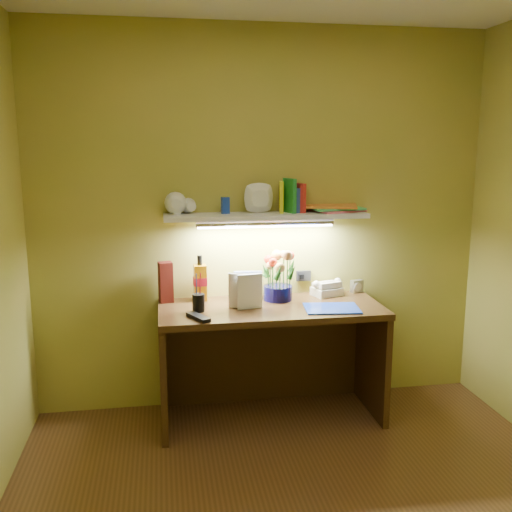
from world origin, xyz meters
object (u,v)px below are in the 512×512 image
at_px(desk, 271,363).
at_px(flower_bouquet, 278,275).
at_px(whisky_bottle, 200,278).
at_px(telephone, 327,287).
at_px(desk_clock, 357,286).

relative_size(desk, flower_bouquet, 4.25).
bearing_deg(flower_bouquet, whisky_bottle, 171.92).
distance_m(desk, whisky_bottle, 0.71).
distance_m(desk, telephone, 0.63).
relative_size(telephone, whisky_bottle, 0.62).
bearing_deg(desk_clock, flower_bouquet, 172.17).
bearing_deg(desk_clock, whisky_bottle, 163.66).
bearing_deg(desk, whisky_bottle, 153.40).
xyz_separation_m(desk, flower_bouquet, (0.07, 0.14, 0.54)).
distance_m(flower_bouquet, desk_clock, 0.60).
bearing_deg(whisky_bottle, desk_clock, 1.77).
distance_m(flower_bouquet, telephone, 0.37).
height_order(desk, whisky_bottle, whisky_bottle).
relative_size(desk, desk_clock, 16.54).
relative_size(flower_bouquet, desk_clock, 3.89).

